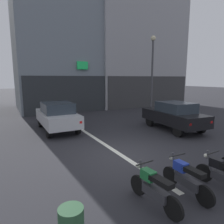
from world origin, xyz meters
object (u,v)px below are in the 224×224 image
Objects in this scene: street_lamp at (152,68)px; motorcycle_green_row_leftmost at (154,188)px; motorcycle_black_row_centre at (223,174)px; car_black_parked_kerbside at (174,115)px; motorcycle_blue_row_left_mid at (186,178)px; car_blue_down_street at (68,100)px; car_silver_crossing_near at (57,115)px.

street_lamp is 11.29m from motorcycle_green_row_leftmost.
street_lamp is 10.47m from motorcycle_black_row_centre.
motorcycle_blue_row_left_mid is at bearing -132.67° from car_black_parked_kerbside.
car_black_parked_kerbside is at bearing -107.11° from street_lamp.
motorcycle_green_row_leftmost is (-2.59, -16.17, -0.43)m from car_blue_down_street.
car_black_parked_kerbside is (6.05, -3.05, 0.00)m from car_silver_crossing_near.
motorcycle_black_row_centre is (2.10, -0.36, 0.00)m from motorcycle_green_row_leftmost.
motorcycle_black_row_centre is (-3.63, -5.42, -0.43)m from car_black_parked_kerbside.
car_silver_crossing_near is 2.46× the size of motorcycle_green_row_leftmost.
car_black_parked_kerbside is at bearing 47.33° from motorcycle_blue_row_left_mid.
car_blue_down_street is (-3.15, 11.11, 0.00)m from car_black_parked_kerbside.
car_black_parked_kerbside is 7.66m from motorcycle_green_row_leftmost.
street_lamp is 3.59× the size of motorcycle_blue_row_left_mid.
car_blue_down_street is 16.54m from motorcycle_black_row_centre.
motorcycle_green_row_leftmost and motorcycle_blue_row_left_mid have the same top height.
motorcycle_blue_row_left_mid and motorcycle_black_row_centre have the same top height.
motorcycle_green_row_leftmost is 1.00× the size of motorcycle_blue_row_left_mid.
car_black_parked_kerbside is 1.01× the size of car_blue_down_street.
motorcycle_black_row_centre is (1.05, -0.34, 0.00)m from motorcycle_blue_row_left_mid.
car_silver_crossing_near and car_blue_down_street have the same top height.
street_lamp is (7.09, 0.32, 2.82)m from car_silver_crossing_near.
motorcycle_green_row_leftmost is (0.32, -8.11, -0.43)m from car_silver_crossing_near.
street_lamp is at bearing -61.63° from car_blue_down_street.
motorcycle_black_row_centre is at bearing -74.07° from car_silver_crossing_near.
motorcycle_green_row_leftmost is at bearing 170.40° from motorcycle_black_row_centre.
car_blue_down_street is at bearing 88.31° from motorcycle_black_row_centre.
street_lamp is 3.59× the size of motorcycle_black_row_centre.
car_silver_crossing_near is at bearing 92.23° from motorcycle_green_row_leftmost.
street_lamp is (1.04, 3.37, 2.82)m from car_black_parked_kerbside.
motorcycle_green_row_leftmost is (-6.77, -8.43, -3.25)m from street_lamp.
car_black_parked_kerbside reaches higher than motorcycle_blue_row_left_mid.
car_blue_down_street is 2.52× the size of motorcycle_green_row_leftmost.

